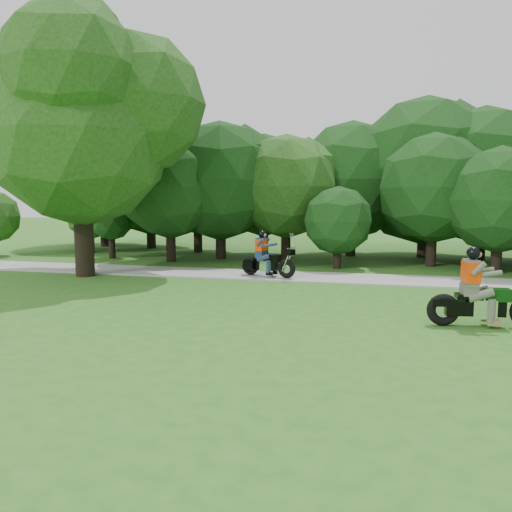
# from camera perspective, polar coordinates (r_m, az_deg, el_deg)

# --- Properties ---
(ground) EXTENTS (100.00, 100.00, 0.00)m
(ground) POSITION_cam_1_polar(r_m,az_deg,el_deg) (10.03, 14.20, -10.22)
(ground) COLOR #30611B
(ground) RESTS_ON ground
(walkway) EXTENTS (60.00, 2.20, 0.06)m
(walkway) POSITION_cam_1_polar(r_m,az_deg,el_deg) (17.83, 13.96, -2.64)
(walkway) COLOR gray
(walkway) RESTS_ON ground
(tree_line) EXTENTS (39.34, 12.06, 7.76)m
(tree_line) POSITION_cam_1_polar(r_m,az_deg,el_deg) (24.06, 12.92, 8.48)
(tree_line) COLOR black
(tree_line) RESTS_ON ground
(big_tree_west) EXTENTS (8.64, 6.56, 9.96)m
(big_tree_west) POSITION_cam_1_polar(r_m,az_deg,el_deg) (19.64, -19.10, 14.83)
(big_tree_west) COLOR black
(big_tree_west) RESTS_ON ground
(chopper_motorcycle) EXTENTS (2.53, 0.79, 1.81)m
(chopper_motorcycle) POSITION_cam_1_polar(r_m,az_deg,el_deg) (12.20, 24.18, -4.34)
(chopper_motorcycle) COLOR black
(chopper_motorcycle) RESTS_ON ground
(touring_motorcycle) EXTENTS (2.11, 1.09, 1.64)m
(touring_motorcycle) POSITION_cam_1_polar(r_m,az_deg,el_deg) (17.77, 1.01, -0.43)
(touring_motorcycle) COLOR black
(touring_motorcycle) RESTS_ON walkway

